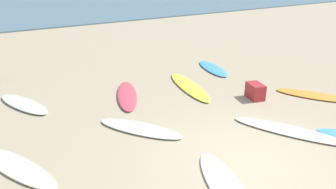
% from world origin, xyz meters
% --- Properties ---
extents(ground_plane, '(120.00, 120.00, 0.00)m').
position_xyz_m(ground_plane, '(0.00, 0.00, 0.00)').
color(ground_plane, tan).
extents(surfboard_2, '(1.53, 1.98, 0.06)m').
position_xyz_m(surfboard_2, '(3.75, 1.40, 0.03)').
color(surfboard_2, orange).
rests_on(surfboard_2, ground_plane).
extents(surfboard_3, '(1.56, 1.95, 0.08)m').
position_xyz_m(surfboard_3, '(-1.20, 2.16, 0.04)').
color(surfboard_3, white).
rests_on(surfboard_3, ground_plane).
extents(surfboard_4, '(1.31, 2.15, 0.07)m').
position_xyz_m(surfboard_4, '(-3.71, 2.02, 0.03)').
color(surfboard_4, beige).
rests_on(surfboard_4, ground_plane).
extents(surfboard_5, '(1.31, 2.21, 0.09)m').
position_xyz_m(surfboard_5, '(-0.63, 4.07, 0.04)').
color(surfboard_5, '#D94655').
rests_on(surfboard_5, ground_plane).
extents(surfboard_6, '(1.09, 2.63, 0.08)m').
position_xyz_m(surfboard_6, '(1.22, 3.75, 0.04)').
color(surfboard_6, yellow).
rests_on(surfboard_6, ground_plane).
extents(surfboard_7, '(1.61, 2.41, 0.07)m').
position_xyz_m(surfboard_7, '(1.51, 0.38, 0.04)').
color(surfboard_7, silver).
rests_on(surfboard_7, ground_plane).
extents(surfboard_8, '(1.05, 2.00, 0.08)m').
position_xyz_m(surfboard_8, '(2.94, 4.77, 0.04)').
color(surfboard_8, '#489AD9').
rests_on(surfboard_8, ground_plane).
extents(surfboard_9, '(1.21, 2.04, 0.09)m').
position_xyz_m(surfboard_9, '(-3.15, 4.91, 0.04)').
color(surfboard_9, white).
rests_on(surfboard_9, ground_plane).
extents(beach_cooler, '(0.48, 0.61, 0.42)m').
position_xyz_m(beach_cooler, '(2.26, 2.15, 0.21)').
color(beach_cooler, '#B2282D').
rests_on(beach_cooler, ground_plane).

